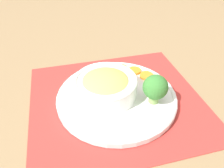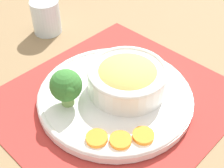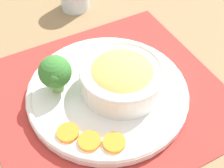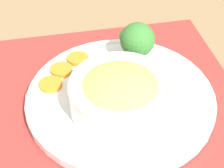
% 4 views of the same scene
% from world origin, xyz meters
% --- Properties ---
extents(ground_plane, '(4.00, 4.00, 0.00)m').
position_xyz_m(ground_plane, '(0.00, 0.00, 0.00)').
color(ground_plane, '#8C704C').
extents(placemat, '(0.43, 0.47, 0.00)m').
position_xyz_m(placemat, '(0.00, 0.00, 0.00)').
color(placemat, '#B2332D').
rests_on(placemat, ground_plane).
extents(plate, '(0.33, 0.33, 0.02)m').
position_xyz_m(plate, '(0.00, 0.00, 0.02)').
color(plate, white).
rests_on(plate, placemat).
extents(bowl, '(0.17, 0.17, 0.07)m').
position_xyz_m(bowl, '(-0.01, -0.03, 0.05)').
color(bowl, white).
rests_on(bowl, plate).
extents(broccoli_floret, '(0.06, 0.06, 0.08)m').
position_xyz_m(broccoli_floret, '(0.05, 0.09, 0.07)').
color(broccoli_floret, '#84AD5B').
rests_on(broccoli_floret, plate).
extents(carrot_slice_near, '(0.04, 0.04, 0.01)m').
position_xyz_m(carrot_slice_near, '(-0.06, 0.11, 0.02)').
color(carrot_slice_near, orange).
rests_on(carrot_slice_near, plate).
extents(carrot_slice_middle, '(0.04, 0.04, 0.01)m').
position_xyz_m(carrot_slice_middle, '(-0.09, 0.08, 0.02)').
color(carrot_slice_middle, orange).
rests_on(carrot_slice_middle, plate).
extents(carrot_slice_far, '(0.04, 0.04, 0.01)m').
position_xyz_m(carrot_slice_far, '(-0.12, 0.05, 0.02)').
color(carrot_slice_far, orange).
rests_on(carrot_slice_far, plate).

